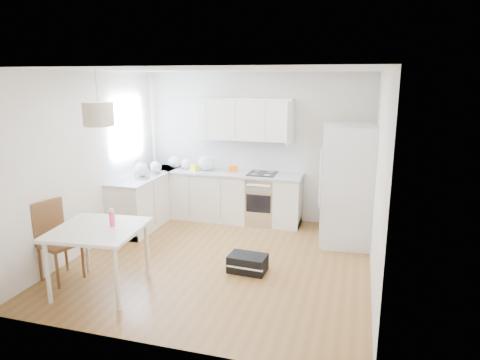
% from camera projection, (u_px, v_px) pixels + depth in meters
% --- Properties ---
extents(floor, '(4.20, 4.20, 0.00)m').
position_uv_depth(floor, '(221.00, 261.00, 6.24)').
color(floor, brown).
rests_on(floor, ground).
extents(ceiling, '(4.20, 4.20, 0.00)m').
position_uv_depth(ceiling, '(219.00, 70.00, 5.60)').
color(ceiling, white).
rests_on(ceiling, wall_back).
extents(wall_back, '(4.20, 0.00, 4.20)m').
position_uv_depth(wall_back, '(256.00, 147.00, 7.88)').
color(wall_back, beige).
rests_on(wall_back, floor).
extents(wall_left, '(0.00, 4.20, 4.20)m').
position_uv_depth(wall_left, '(88.00, 162.00, 6.48)').
color(wall_left, beige).
rests_on(wall_left, floor).
extents(wall_right, '(0.00, 4.20, 4.20)m').
position_uv_depth(wall_right, '(378.00, 180.00, 5.36)').
color(wall_right, beige).
rests_on(wall_right, floor).
extents(window_glassblock, '(0.02, 1.00, 1.00)m').
position_uv_depth(window_glassblock, '(127.00, 128.00, 7.46)').
color(window_glassblock, '#BFE0F9').
rests_on(window_glassblock, wall_left).
extents(cabinets_back, '(3.00, 0.60, 0.88)m').
position_uv_depth(cabinets_back, '(220.00, 196.00, 7.98)').
color(cabinets_back, silver).
rests_on(cabinets_back, floor).
extents(cabinets_left, '(0.60, 1.80, 0.88)m').
position_uv_depth(cabinets_left, '(147.00, 200.00, 7.73)').
color(cabinets_left, silver).
rests_on(cabinets_left, floor).
extents(counter_back, '(3.02, 0.64, 0.04)m').
position_uv_depth(counter_back, '(220.00, 172.00, 7.87)').
color(counter_back, '#A5A7AA').
rests_on(counter_back, cabinets_back).
extents(counter_left, '(0.64, 1.82, 0.04)m').
position_uv_depth(counter_left, '(146.00, 175.00, 7.63)').
color(counter_left, '#A5A7AA').
rests_on(counter_left, cabinets_left).
extents(backsplash_back, '(3.00, 0.01, 0.58)m').
position_uv_depth(backsplash_back, '(225.00, 153.00, 8.07)').
color(backsplash_back, white).
rests_on(backsplash_back, wall_back).
extents(backsplash_left, '(0.01, 1.80, 0.58)m').
position_uv_depth(backsplash_left, '(130.00, 157.00, 7.63)').
color(backsplash_left, white).
rests_on(backsplash_left, wall_left).
extents(upper_cabinets, '(1.70, 0.32, 0.75)m').
position_uv_depth(upper_cabinets, '(246.00, 119.00, 7.65)').
color(upper_cabinets, silver).
rests_on(upper_cabinets, wall_back).
extents(range_oven, '(0.50, 0.61, 0.88)m').
position_uv_depth(range_oven, '(262.00, 200.00, 7.76)').
color(range_oven, silver).
rests_on(range_oven, floor).
extents(sink, '(0.50, 0.80, 0.16)m').
position_uv_depth(sink, '(144.00, 175.00, 7.58)').
color(sink, silver).
rests_on(sink, counter_left).
extents(refrigerator, '(0.97, 1.02, 1.90)m').
position_uv_depth(refrigerator, '(348.00, 185.00, 6.76)').
color(refrigerator, silver).
rests_on(refrigerator, floor).
extents(dining_table, '(1.12, 1.12, 0.82)m').
position_uv_depth(dining_table, '(98.00, 235.00, 5.24)').
color(dining_table, beige).
rests_on(dining_table, floor).
extents(dining_chair, '(0.56, 0.56, 1.05)m').
position_uv_depth(dining_chair, '(60.00, 242.00, 5.55)').
color(dining_chair, '#4D3017').
rests_on(dining_chair, floor).
extents(drink_bottle, '(0.07, 0.07, 0.23)m').
position_uv_depth(drink_bottle, '(112.00, 217.00, 5.25)').
color(drink_bottle, '#F5446B').
rests_on(drink_bottle, dining_table).
extents(gym_bag, '(0.53, 0.37, 0.24)m').
position_uv_depth(gym_bag, '(248.00, 263.00, 5.87)').
color(gym_bag, black).
rests_on(gym_bag, floor).
extents(pendant_lamp, '(0.37, 0.37, 0.28)m').
position_uv_depth(pendant_lamp, '(98.00, 114.00, 5.08)').
color(pendant_lamp, beige).
rests_on(pendant_lamp, ceiling).
extents(grocery_bag_a, '(0.25, 0.21, 0.23)m').
position_uv_depth(grocery_bag_a, '(175.00, 162.00, 8.17)').
color(grocery_bag_a, silver).
rests_on(grocery_bag_a, counter_back).
extents(grocery_bag_b, '(0.22, 0.19, 0.20)m').
position_uv_depth(grocery_bag_b, '(187.00, 164.00, 8.02)').
color(grocery_bag_b, silver).
rests_on(grocery_bag_b, counter_back).
extents(grocery_bag_c, '(0.32, 0.27, 0.28)m').
position_uv_depth(grocery_bag_c, '(206.00, 163.00, 7.90)').
color(grocery_bag_c, silver).
rests_on(grocery_bag_c, counter_back).
extents(grocery_bag_d, '(0.22, 0.19, 0.20)m').
position_uv_depth(grocery_bag_d, '(156.00, 167.00, 7.78)').
color(grocery_bag_d, silver).
rests_on(grocery_bag_d, counter_back).
extents(grocery_bag_e, '(0.26, 0.22, 0.24)m').
position_uv_depth(grocery_bag_e, '(142.00, 170.00, 7.44)').
color(grocery_bag_e, silver).
rests_on(grocery_bag_e, counter_left).
extents(snack_orange, '(0.20, 0.17, 0.12)m').
position_uv_depth(snack_orange, '(233.00, 169.00, 7.80)').
color(snack_orange, orange).
rests_on(snack_orange, counter_back).
extents(snack_yellow, '(0.20, 0.17, 0.11)m').
position_uv_depth(snack_yellow, '(194.00, 168.00, 7.91)').
color(snack_yellow, yellow).
rests_on(snack_yellow, counter_back).
extents(snack_red, '(0.18, 0.17, 0.11)m').
position_uv_depth(snack_red, '(186.00, 166.00, 8.09)').
color(snack_red, '#D51A45').
rests_on(snack_red, counter_back).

